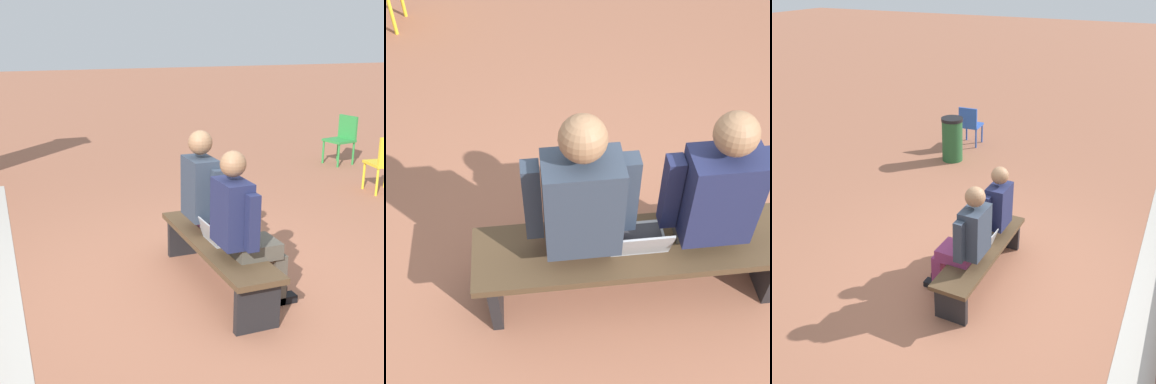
{
  "view_description": "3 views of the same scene",
  "coord_description": "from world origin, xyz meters",
  "views": [
    {
      "loc": [
        -4.0,
        1.7,
        2.23
      ],
      "look_at": [
        0.24,
        0.08,
        0.87
      ],
      "focal_mm": 50.0,
      "sensor_mm": 36.0,
      "label": 1
    },
    {
      "loc": [
        0.58,
        1.7,
        2.8
      ],
      "look_at": [
        0.38,
        -0.1,
        0.89
      ],
      "focal_mm": 50.0,
      "sensor_mm": 36.0,
      "label": 2
    },
    {
      "loc": [
        4.16,
        1.7,
        3.45
      ],
      "look_at": [
        -0.19,
        -0.45,
        1.0
      ],
      "focal_mm": 42.0,
      "sensor_mm": 36.0,
      "label": 3
    }
  ],
  "objects": [
    {
      "name": "bench",
      "position": [
        0.07,
        -0.08,
        0.35
      ],
      "size": [
        1.8,
        0.44,
        0.45
      ],
      "color": "#4C3823",
      "rests_on": "ground"
    },
    {
      "name": "laptop",
      "position": [
        0.05,
        -0.07,
        0.5
      ],
      "size": [
        0.32,
        0.29,
        0.21
      ],
      "color": "#9EA0A5",
      "rests_on": "bench"
    },
    {
      "name": "ground_plane",
      "position": [
        0.0,
        0.0,
        0.0
      ],
      "size": [
        60.0,
        60.0,
        0.0
      ],
      "primitive_type": "plane",
      "color": "#9E6047"
    },
    {
      "name": "person_student",
      "position": [
        -0.33,
        -0.15,
        0.72
      ],
      "size": [
        0.55,
        0.69,
        1.35
      ],
      "color": "#4C473D",
      "rests_on": "ground"
    },
    {
      "name": "plastic_chair_foreground",
      "position": [
        -4.05,
        -2.21,
        0.48
      ],
      "size": [
        0.45,
        0.45,
        0.84
      ],
      "color": "#2D56B7",
      "rests_on": "ground"
    },
    {
      "name": "concrete_strip",
      "position": [
        0.07,
        1.8,
        0.0
      ],
      "size": [
        8.37,
        0.4,
        0.01
      ],
      "primitive_type": "cube",
      "color": "#B7B2A8",
      "rests_on": "ground"
    },
    {
      "name": "person_adult",
      "position": [
        0.37,
        -0.15,
        0.74
      ],
      "size": [
        0.57,
        0.72,
        1.4
      ],
      "color": "#7F2D5B",
      "rests_on": "ground"
    },
    {
      "name": "litter_bin",
      "position": [
        -3.15,
        -2.16,
        0.43
      ],
      "size": [
        0.42,
        0.42,
        0.86
      ],
      "color": "#23562D",
      "rests_on": "ground"
    }
  ]
}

